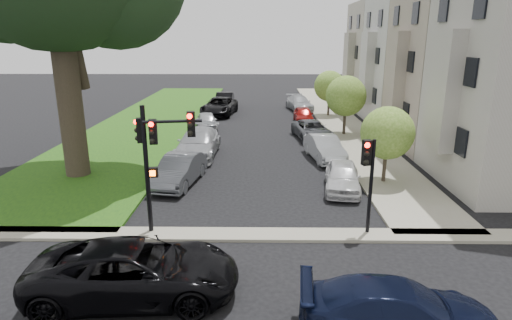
{
  "coord_description": "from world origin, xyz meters",
  "views": [
    {
      "loc": [
        0.22,
        -12.03,
        6.96
      ],
      "look_at": [
        0.0,
        5.0,
        2.0
      ],
      "focal_mm": 30.0,
      "sensor_mm": 36.0,
      "label": 1
    }
  ],
  "objects_px": {
    "car_parked_3": "(303,115)",
    "car_parked_7": "(207,121)",
    "car_parked_8": "(219,106)",
    "small_tree_c": "(329,86)",
    "car_parked_9": "(225,101)",
    "traffic_signal_secondary": "(369,170)",
    "car_parked_6": "(198,143)",
    "car_parked_4": "(299,103)",
    "traffic_signal_main": "(156,147)",
    "car_parked_0": "(342,177)",
    "car_cross_far": "(399,311)",
    "car_parked_5": "(179,170)",
    "car_parked_1": "(325,148)",
    "car_cross_near": "(135,270)",
    "small_tree_a": "(387,133)",
    "car_parked_2": "(312,130)",
    "small_tree_b": "(346,96)"
  },
  "relations": [
    {
      "from": "small_tree_b",
      "to": "car_parked_4",
      "type": "xyz_separation_m",
      "value": [
        -2.31,
        10.91,
        -2.17
      ]
    },
    {
      "from": "car_parked_1",
      "to": "car_parked_8",
      "type": "bearing_deg",
      "value": 108.2
    },
    {
      "from": "small_tree_c",
      "to": "car_cross_near",
      "type": "relative_size",
      "value": 0.72
    },
    {
      "from": "car_parked_0",
      "to": "car_parked_2",
      "type": "xyz_separation_m",
      "value": [
        -0.23,
        10.26,
        -0.02
      ]
    },
    {
      "from": "car_parked_5",
      "to": "car_parked_7",
      "type": "bearing_deg",
      "value": 100.54
    },
    {
      "from": "traffic_signal_main",
      "to": "car_parked_0",
      "type": "relative_size",
      "value": 1.2
    },
    {
      "from": "car_cross_near",
      "to": "car_parked_8",
      "type": "bearing_deg",
      "value": -3.37
    },
    {
      "from": "small_tree_c",
      "to": "car_parked_9",
      "type": "distance_m",
      "value": 10.78
    },
    {
      "from": "traffic_signal_main",
      "to": "car_parked_7",
      "type": "distance_m",
      "value": 18.31
    },
    {
      "from": "car_parked_4",
      "to": "car_parked_8",
      "type": "distance_m",
      "value": 7.98
    },
    {
      "from": "car_parked_3",
      "to": "car_parked_7",
      "type": "bearing_deg",
      "value": -160.53
    },
    {
      "from": "car_parked_0",
      "to": "traffic_signal_main",
      "type": "bearing_deg",
      "value": -139.55
    },
    {
      "from": "car_cross_far",
      "to": "car_parked_0",
      "type": "relative_size",
      "value": 1.21
    },
    {
      "from": "car_parked_4",
      "to": "car_parked_9",
      "type": "xyz_separation_m",
      "value": [
        -7.35,
        1.09,
        0.08
      ]
    },
    {
      "from": "car_parked_0",
      "to": "car_parked_6",
      "type": "xyz_separation_m",
      "value": [
        -7.55,
        5.81,
        0.13
      ]
    },
    {
      "from": "car_parked_1",
      "to": "car_parked_2",
      "type": "xyz_separation_m",
      "value": [
        -0.13,
        5.13,
        -0.06
      ]
    },
    {
      "from": "traffic_signal_secondary",
      "to": "car_parked_8",
      "type": "relative_size",
      "value": 0.62
    },
    {
      "from": "car_cross_near",
      "to": "small_tree_a",
      "type": "bearing_deg",
      "value": -48.81
    },
    {
      "from": "small_tree_a",
      "to": "car_parked_7",
      "type": "relative_size",
      "value": 1.01
    },
    {
      "from": "small_tree_b",
      "to": "car_parked_3",
      "type": "height_order",
      "value": "small_tree_b"
    },
    {
      "from": "traffic_signal_main",
      "to": "car_parked_6",
      "type": "xyz_separation_m",
      "value": [
        -0.12,
        10.45,
        -2.45
      ]
    },
    {
      "from": "car_parked_1",
      "to": "car_parked_3",
      "type": "distance_m",
      "value": 11.17
    },
    {
      "from": "car_parked_5",
      "to": "traffic_signal_secondary",
      "type": "bearing_deg",
      "value": -25.53
    },
    {
      "from": "car_parked_6",
      "to": "car_cross_far",
      "type": "bearing_deg",
      "value": -64.65
    },
    {
      "from": "car_parked_2",
      "to": "car_parked_4",
      "type": "height_order",
      "value": "car_parked_4"
    },
    {
      "from": "car_parked_0",
      "to": "car_parked_7",
      "type": "relative_size",
      "value": 1.04
    },
    {
      "from": "car_cross_near",
      "to": "car_parked_3",
      "type": "bearing_deg",
      "value": -19.78
    },
    {
      "from": "car_cross_near",
      "to": "traffic_signal_main",
      "type": "bearing_deg",
      "value": -1.13
    },
    {
      "from": "small_tree_b",
      "to": "car_parked_5",
      "type": "height_order",
      "value": "small_tree_b"
    },
    {
      "from": "car_parked_3",
      "to": "car_parked_9",
      "type": "distance_m",
      "value": 10.15
    },
    {
      "from": "traffic_signal_secondary",
      "to": "car_parked_7",
      "type": "xyz_separation_m",
      "value": [
        -7.96,
        18.16,
        -1.84
      ]
    },
    {
      "from": "small_tree_c",
      "to": "car_cross_far",
      "type": "relative_size",
      "value": 0.86
    },
    {
      "from": "small_tree_b",
      "to": "car_parked_7",
      "type": "bearing_deg",
      "value": 168.92
    },
    {
      "from": "car_parked_8",
      "to": "car_parked_6",
      "type": "bearing_deg",
      "value": -82.8
    },
    {
      "from": "small_tree_a",
      "to": "car_parked_0",
      "type": "relative_size",
      "value": 0.97
    },
    {
      "from": "car_parked_2",
      "to": "car_parked_6",
      "type": "distance_m",
      "value": 8.56
    },
    {
      "from": "traffic_signal_main",
      "to": "car_parked_5",
      "type": "height_order",
      "value": "traffic_signal_main"
    },
    {
      "from": "traffic_signal_secondary",
      "to": "car_parked_3",
      "type": "distance_m",
      "value": 21.06
    },
    {
      "from": "car_parked_5",
      "to": "car_parked_8",
      "type": "height_order",
      "value": "car_parked_8"
    },
    {
      "from": "car_parked_5",
      "to": "car_parked_7",
      "type": "xyz_separation_m",
      "value": [
        -0.25,
        12.77,
        -0.08
      ]
    },
    {
      "from": "small_tree_a",
      "to": "car_parked_2",
      "type": "xyz_separation_m",
      "value": [
        -2.44,
        9.27,
        -1.88
      ]
    },
    {
      "from": "car_cross_far",
      "to": "car_parked_3",
      "type": "xyz_separation_m",
      "value": [
        0.21,
        26.44,
        -0.05
      ]
    },
    {
      "from": "traffic_signal_main",
      "to": "car_parked_2",
      "type": "relative_size",
      "value": 1.01
    },
    {
      "from": "car_parked_3",
      "to": "car_parked_8",
      "type": "relative_size",
      "value": 0.65
    },
    {
      "from": "car_parked_3",
      "to": "car_parked_8",
      "type": "distance_m",
      "value": 8.1
    },
    {
      "from": "car_parked_2",
      "to": "car_parked_8",
      "type": "bearing_deg",
      "value": 119.33
    },
    {
      "from": "small_tree_a",
      "to": "small_tree_b",
      "type": "relative_size",
      "value": 0.88
    },
    {
      "from": "car_parked_0",
      "to": "car_parked_1",
      "type": "height_order",
      "value": "car_parked_1"
    },
    {
      "from": "traffic_signal_secondary",
      "to": "car_parked_6",
      "type": "bearing_deg",
      "value": 125.62
    },
    {
      "from": "car_parked_1",
      "to": "car_parked_5",
      "type": "height_order",
      "value": "car_parked_5"
    }
  ]
}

